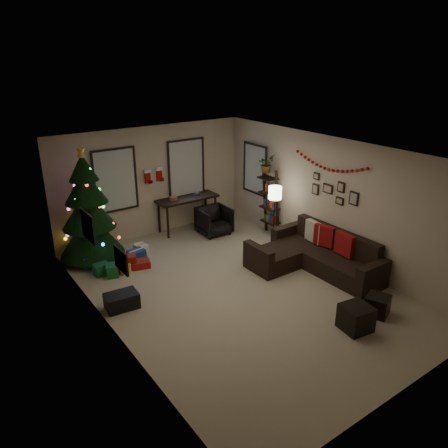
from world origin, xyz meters
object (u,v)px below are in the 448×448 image
(desk, at_px, (187,201))
(desk_chair, at_px, (214,221))
(sofa, at_px, (314,256))
(christmas_tree, at_px, (88,214))
(bookshelf, at_px, (270,203))

(desk, distance_m, desk_chair, 0.86)
(sofa, height_order, desk_chair, sofa)
(desk, xyz_separation_m, desk_chair, (0.39, -0.65, -0.41))
(sofa, distance_m, desk, 3.64)
(christmas_tree, bearing_deg, bookshelf, -16.31)
(sofa, bearing_deg, bookshelf, 77.29)
(desk_chair, bearing_deg, christmas_tree, 175.25)
(christmas_tree, bearing_deg, desk, 6.13)
(christmas_tree, distance_m, desk_chair, 3.13)
(sofa, height_order, desk, desk)
(christmas_tree, xyz_separation_m, sofa, (3.68, -3.17, -0.80))
(sofa, xyz_separation_m, bookshelf, (0.44, 1.96, 0.56))
(bookshelf, bearing_deg, sofa, -102.71)
(christmas_tree, distance_m, bookshelf, 4.30)
(christmas_tree, height_order, desk, christmas_tree)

